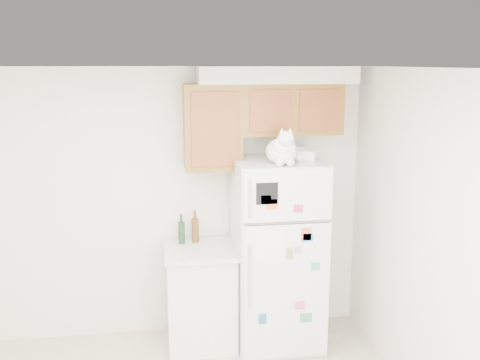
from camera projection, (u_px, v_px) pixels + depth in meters
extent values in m
cube|color=silver|center=(157.00, 204.00, 5.17)|extent=(3.80, 0.04, 2.50)
cube|color=silver|center=(466.00, 271.00, 3.53)|extent=(0.04, 4.00, 2.50)
cube|color=white|center=(155.00, 69.00, 2.98)|extent=(3.80, 4.00, 0.04)
cube|color=brown|center=(290.00, 109.00, 5.00)|extent=(0.90, 0.33, 0.45)
cube|color=brown|center=(213.00, 127.00, 4.93)|extent=(0.50, 0.33, 0.75)
cube|color=silver|center=(277.00, 75.00, 4.93)|extent=(1.40, 0.37, 0.15)
cube|color=silver|center=(277.00, 253.00, 5.05)|extent=(0.76, 0.72, 1.70)
cube|color=silver|center=(288.00, 195.00, 4.56)|extent=(0.74, 0.03, 0.44)
cube|color=silver|center=(287.00, 292.00, 4.73)|extent=(0.74, 0.03, 1.19)
cube|color=#59595B|center=(288.00, 222.00, 4.60)|extent=(0.74, 0.03, 0.02)
cylinder|color=silver|center=(250.00, 198.00, 4.48)|extent=(0.02, 0.02, 0.32)
cylinder|color=silver|center=(250.00, 277.00, 4.62)|extent=(0.02, 0.02, 0.55)
cube|color=black|center=(267.00, 194.00, 4.51)|extent=(0.18, 0.00, 0.18)
cube|color=white|center=(269.00, 247.00, 4.60)|extent=(0.22, 0.00, 0.28)
cube|color=orange|center=(272.00, 204.00, 4.53)|extent=(0.09, 0.00, 0.09)
cube|color=#AB7AA1|center=(298.00, 250.00, 4.65)|extent=(0.06, 0.00, 0.06)
cube|color=#CA5197|center=(300.00, 305.00, 4.75)|extent=(0.09, 0.00, 0.07)
cube|color=#459863|center=(316.00, 266.00, 4.70)|extent=(0.07, 0.00, 0.07)
cube|color=#CA324F|center=(298.00, 209.00, 4.57)|extent=(0.08, 0.00, 0.07)
cube|color=olive|center=(290.00, 253.00, 4.64)|extent=(0.06, 0.00, 0.10)
cube|color=#23628C|center=(263.00, 319.00, 4.73)|extent=(0.07, 0.00, 0.09)
cube|color=#ECBB53|center=(266.00, 200.00, 4.52)|extent=(0.08, 0.00, 0.07)
cube|color=#C95E3E|center=(306.00, 234.00, 4.63)|extent=(0.09, 0.00, 0.11)
cube|color=teal|center=(308.00, 237.00, 4.64)|extent=(0.09, 0.00, 0.07)
cube|color=#3D865F|center=(306.00, 318.00, 4.79)|extent=(0.10, 0.00, 0.08)
cube|color=white|center=(201.00, 298.00, 5.09)|extent=(0.60, 0.60, 0.88)
cube|color=silver|center=(200.00, 250.00, 4.97)|extent=(0.64, 0.64, 0.04)
ellipsoid|color=white|center=(281.00, 151.00, 4.69)|extent=(0.26, 0.35, 0.22)
ellipsoid|color=white|center=(284.00, 147.00, 4.58)|extent=(0.19, 0.15, 0.21)
sphere|color=white|center=(286.00, 139.00, 4.51)|extent=(0.13, 0.13, 0.13)
cone|color=white|center=(282.00, 131.00, 4.49)|extent=(0.04, 0.04, 0.05)
cone|color=white|center=(290.00, 131.00, 4.50)|extent=(0.04, 0.04, 0.05)
cone|color=#D88C8C|center=(282.00, 132.00, 4.49)|extent=(0.02, 0.02, 0.03)
cone|color=#D88C8C|center=(290.00, 131.00, 4.50)|extent=(0.02, 0.02, 0.03)
sphere|color=white|center=(287.00, 142.00, 4.46)|extent=(0.06, 0.06, 0.06)
sphere|color=white|center=(280.00, 163.00, 4.56)|extent=(0.07, 0.07, 0.07)
sphere|color=white|center=(290.00, 162.00, 4.57)|extent=(0.07, 0.07, 0.07)
cylinder|color=white|center=(290.00, 157.00, 4.83)|extent=(0.16, 0.22, 0.07)
cube|color=white|center=(295.00, 152.00, 5.01)|extent=(0.20, 0.15, 0.10)
cube|color=white|center=(307.00, 156.00, 4.84)|extent=(0.18, 0.16, 0.09)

